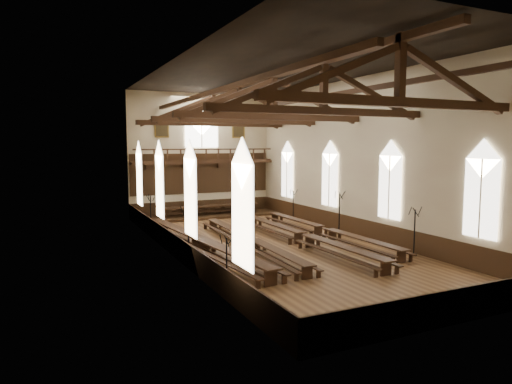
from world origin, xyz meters
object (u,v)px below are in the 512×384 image
candelabrum_left_far (151,220)px  candelabrum_left_mid (189,244)px  candelabrum_left_near (227,274)px  candelabrum_right_far (293,210)px  candelabrum_right_mid (339,220)px  refectory_row_b (249,240)px  refectory_row_a (200,241)px  dais (211,216)px  high_table (210,207)px  refectory_row_c (304,236)px  refectory_row_d (325,230)px  candelabrum_right_near (414,241)px

candelabrum_left_far → candelabrum_left_mid: bearing=-90.0°
candelabrum_left_near → candelabrum_right_far: bearing=51.6°
candelabrum_left_near → candelabrum_right_mid: bearing=35.5°
refectory_row_b → candelabrum_left_far: candelabrum_left_far is taller
refectory_row_b → refectory_row_a: bearing=173.3°
refectory_row_b → dais: (1.77, 11.52, -0.39)m
high_table → refectory_row_c: bearing=-83.6°
refectory_row_d → candelabrum_left_near: bearing=-143.3°
candelabrum_left_near → candelabrum_left_far: (0.00, 13.83, 0.08)m
refectory_row_a → refectory_row_c: bearing=-10.2°
refectory_row_b → refectory_row_d: bearing=5.3°
refectory_row_d → candelabrum_right_mid: size_ratio=4.95×
refectory_row_a → candelabrum_left_near: candelabrum_left_near is taller
refectory_row_b → candelabrum_left_far: (-3.95, 7.34, 0.29)m
dais → candelabrum_left_near: size_ratio=4.95×
refectory_row_a → high_table: bearing=67.6°
high_table → candelabrum_left_mid: candelabrum_left_mid is taller
dais → refectory_row_c: bearing=-83.6°
refectory_row_a → candelabrum_left_mid: bearing=-124.2°
refectory_row_b → candelabrum_right_far: size_ratio=5.76×
candelabrum_left_far → candelabrum_right_mid: candelabrum_right_mid is taller
refectory_row_b → candelabrum_right_mid: (7.15, 1.44, 0.37)m
refectory_row_a → candelabrum_right_mid: 10.06m
candelabrum_left_near → candelabrum_right_far: candelabrum_right_far is taller
refectory_row_d → candelabrum_left_mid: size_ratio=4.96×
refectory_row_c → dais: (-1.37, 12.27, -0.44)m
dais → candelabrum_right_mid: bearing=-61.9°
refectory_row_c → candelabrum_right_mid: bearing=28.5°
refectory_row_c → candelabrum_right_mid: 4.58m
refectory_row_a → candelabrum_right_near: size_ratio=5.76×
candelabrum_left_mid → candelabrum_right_near: bearing=-19.7°
dais → high_table: high_table is taller
candelabrum_right_near → refectory_row_d: bearing=106.6°
candelabrum_left_far → candelabrum_right_near: size_ratio=0.99×
refectory_row_d → candelabrum_left_near: size_ratio=6.04×
high_table → candelabrum_right_far: size_ratio=3.42×
refectory_row_c → refectory_row_d: size_ratio=1.03×
candelabrum_right_far → refectory_row_b: bearing=-133.7°
refectory_row_c → candelabrum_left_far: candelabrum_left_far is taller
refectory_row_b → dais: refectory_row_b is taller
refectory_row_d → high_table: bearing=108.4°
candelabrum_right_near → candelabrum_right_mid: candelabrum_right_mid is taller
candelabrum_right_mid → candelabrum_right_far: (0.00, 6.06, -0.13)m
refectory_row_a → candelabrum_left_mid: (-1.11, -1.63, 0.27)m
candelabrum_left_mid → refectory_row_c: bearing=4.5°
refectory_row_a → candelabrum_left_far: candelabrum_left_far is taller
refectory_row_d → candelabrum_left_far: bearing=143.9°
candelabrum_left_far → candelabrum_right_mid: (11.10, -5.90, 0.08)m
refectory_row_b → dais: size_ratio=1.20×
candelabrum_left_far → candelabrum_right_far: bearing=0.8°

